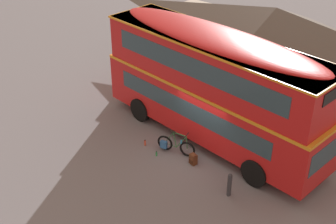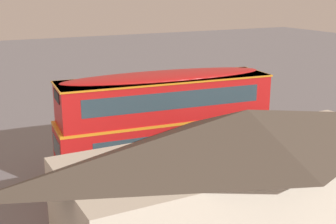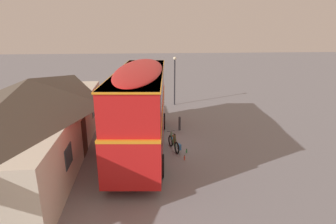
# 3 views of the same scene
# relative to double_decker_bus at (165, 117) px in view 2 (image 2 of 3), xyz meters

# --- Properties ---
(ground_plane) EXTENTS (120.00, 120.00, 0.00)m
(ground_plane) POSITION_rel_double_decker_bus_xyz_m (0.39, -1.29, -2.64)
(ground_plane) COLOR slate
(double_decker_bus) EXTENTS (10.51, 3.33, 4.79)m
(double_decker_bus) POSITION_rel_double_decker_bus_xyz_m (0.00, 0.00, 0.00)
(double_decker_bus) COLOR black
(double_decker_bus) RESTS_ON ground
(touring_bicycle) EXTENTS (1.65, 0.73, 1.04)m
(touring_bicycle) POSITION_rel_double_decker_bus_xyz_m (-0.44, -1.86, -2.27)
(touring_bicycle) COLOR black
(touring_bicycle) RESTS_ON ground
(backpack_on_ground) EXTENTS (0.33, 0.33, 0.50)m
(backpack_on_ground) POSITION_rel_double_decker_bus_xyz_m (0.61, -1.94, -2.39)
(backpack_on_ground) COLOR #592D19
(backpack_on_ground) RESTS_ON ground
(water_bottle_red_squeeze) EXTENTS (0.08, 0.08, 0.26)m
(water_bottle_red_squeeze) POSITION_rel_double_decker_bus_xyz_m (-1.72, -2.27, -2.52)
(water_bottle_red_squeeze) COLOR #D84C33
(water_bottle_red_squeeze) RESTS_ON ground
(water_bottle_green_metal) EXTENTS (0.07, 0.07, 0.23)m
(water_bottle_green_metal) POSITION_rel_double_decker_bus_xyz_m (-0.85, -2.51, -2.54)
(water_bottle_green_metal) COLOR green
(water_bottle_green_metal) RESTS_ON ground
(pub_building) EXTENTS (14.31, 5.77, 4.30)m
(pub_building) POSITION_rel_double_decker_bus_xyz_m (-0.57, 5.64, -0.44)
(pub_building) COLOR beige
(pub_building) RESTS_ON ground
(kerb_bollard) EXTENTS (0.16, 0.16, 0.97)m
(kerb_bollard) POSITION_rel_double_decker_bus_xyz_m (2.74, -2.54, -2.15)
(kerb_bollard) COLOR #333338
(kerb_bollard) RESTS_ON ground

